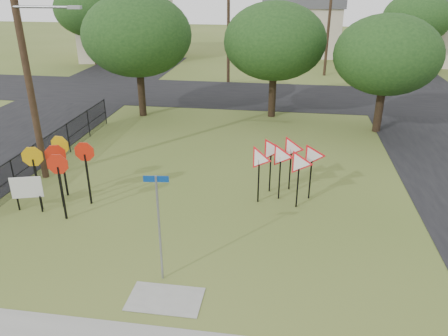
% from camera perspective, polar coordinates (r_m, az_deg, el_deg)
% --- Properties ---
extents(ground, '(140.00, 140.00, 0.00)m').
position_cam_1_polar(ground, '(14.30, -5.06, -10.53)').
color(ground, '#495C22').
extents(street_left, '(8.00, 50.00, 0.02)m').
position_cam_1_polar(street_left, '(27.36, -25.22, 4.41)').
color(street_left, black).
rests_on(street_left, ground).
extents(street_far, '(60.00, 8.00, 0.02)m').
position_cam_1_polar(street_far, '(32.59, 3.08, 9.50)').
color(street_far, black).
rests_on(street_far, ground).
extents(curb_pad, '(2.00, 1.20, 0.02)m').
position_cam_1_polar(curb_pad, '(12.46, -7.68, -16.61)').
color(curb_pad, gray).
rests_on(curb_pad, ground).
extents(street_name_sign, '(0.67, 0.09, 3.27)m').
position_cam_1_polar(street_name_sign, '(12.15, -8.49, -7.09)').
color(street_name_sign, gray).
rests_on(street_name_sign, ground).
extents(stop_sign_cluster, '(2.40, 1.87, 2.53)m').
position_cam_1_polar(stop_sign_cluster, '(16.96, -20.72, 0.85)').
color(stop_sign_cluster, black).
rests_on(stop_sign_cluster, ground).
extents(yield_sign_cluster, '(2.94, 1.74, 2.32)m').
position_cam_1_polar(yield_sign_cluster, '(16.77, 8.04, 1.38)').
color(yield_sign_cluster, black).
rests_on(yield_sign_cluster, ground).
extents(info_board, '(1.07, 0.36, 1.39)m').
position_cam_1_polar(info_board, '(17.51, -24.37, -2.46)').
color(info_board, black).
rests_on(info_board, ground).
extents(utility_pole_main, '(3.55, 0.33, 10.00)m').
position_cam_1_polar(utility_pole_main, '(19.14, -24.50, 13.24)').
color(utility_pole_main, '#38271A').
rests_on(utility_pole_main, ground).
extents(far_pole_a, '(1.40, 0.24, 9.00)m').
position_cam_1_polar(far_pole_a, '(35.96, 0.58, 18.30)').
color(far_pole_a, '#38271A').
rests_on(far_pole_a, ground).
extents(far_pole_b, '(1.40, 0.24, 8.50)m').
position_cam_1_polar(far_pole_b, '(39.74, 13.53, 17.85)').
color(far_pole_b, '#38271A').
rests_on(far_pole_b, ground).
extents(far_pole_c, '(1.40, 0.24, 9.00)m').
position_cam_1_polar(far_pole_c, '(43.57, -9.33, 18.98)').
color(far_pole_c, '#38271A').
rests_on(far_pole_c, ground).
extents(fence_run, '(0.05, 11.55, 1.50)m').
position_cam_1_polar(fence_run, '(21.86, -21.01, 2.76)').
color(fence_run, black).
rests_on(fence_run, ground).
extents(house_left, '(10.58, 8.88, 7.20)m').
position_cam_1_polar(house_left, '(48.71, -12.52, 18.10)').
color(house_left, beige).
rests_on(house_left, ground).
extents(house_mid, '(8.40, 8.40, 6.20)m').
position_cam_1_polar(house_mid, '(51.69, 10.14, 18.02)').
color(house_mid, beige).
rests_on(house_mid, ground).
extents(house_right, '(8.30, 8.30, 7.20)m').
position_cam_1_polar(house_right, '(49.96, 27.18, 16.29)').
color(house_right, beige).
rests_on(house_right, ground).
extents(tree_near_left, '(6.40, 6.40, 7.27)m').
position_cam_1_polar(tree_near_left, '(27.17, -11.29, 16.63)').
color(tree_near_left, black).
rests_on(tree_near_left, ground).
extents(tree_near_mid, '(6.00, 6.00, 6.80)m').
position_cam_1_polar(tree_near_mid, '(26.70, 6.64, 16.11)').
color(tree_near_mid, black).
rests_on(tree_near_mid, ground).
extents(tree_near_right, '(5.60, 5.60, 6.33)m').
position_cam_1_polar(tree_near_right, '(25.25, 20.52, 13.66)').
color(tree_near_right, black).
rests_on(tree_near_right, ground).
extents(tree_far_left, '(6.80, 6.80, 7.73)m').
position_cam_1_polar(tree_far_left, '(45.67, -17.00, 19.24)').
color(tree_far_left, black).
rests_on(tree_far_left, ground).
extents(tree_far_right, '(6.00, 6.00, 6.80)m').
position_cam_1_polar(tree_far_right, '(44.96, 23.87, 17.44)').
color(tree_far_right, black).
rests_on(tree_far_right, ground).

